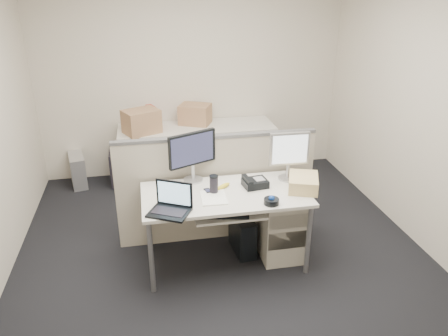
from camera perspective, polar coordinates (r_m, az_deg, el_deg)
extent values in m
cube|color=black|center=(4.33, 0.15, -11.99)|extent=(4.00, 4.50, 0.01)
cube|color=beige|center=(5.86, -4.18, 12.08)|extent=(4.00, 0.02, 2.70)
cube|color=beige|center=(1.81, 14.72, -17.49)|extent=(4.00, 0.02, 2.70)
cube|color=beige|center=(4.53, 26.02, 6.27)|extent=(0.02, 4.50, 2.70)
cube|color=silver|center=(3.96, 0.16, -3.48)|extent=(1.50, 0.75, 0.03)
cylinder|color=slate|center=(3.81, -9.48, -11.45)|extent=(0.04, 0.04, 0.70)
cylinder|color=slate|center=(4.36, -9.82, -6.59)|extent=(0.04, 0.04, 0.70)
cylinder|color=slate|center=(4.05, 10.95, -9.22)|extent=(0.04, 0.04, 0.70)
cylinder|color=slate|center=(4.57, 8.03, -4.93)|extent=(0.04, 0.04, 0.70)
cube|color=silver|center=(3.85, 0.67, -5.94)|extent=(0.62, 0.32, 0.02)
cube|color=#BEB4A5|center=(4.31, 7.26, -7.13)|extent=(0.40, 0.55, 0.65)
cube|color=#ACA38D|center=(4.42, -0.96, -2.80)|extent=(2.00, 0.06, 1.10)
cube|color=#BEB4A5|center=(5.84, -3.50, 1.91)|extent=(2.00, 0.60, 0.72)
cube|color=black|center=(4.10, -4.13, 1.44)|extent=(0.52, 0.37, 0.49)
cube|color=#B7B7BC|center=(4.17, 8.47, 1.48)|extent=(0.39, 0.20, 0.47)
cube|color=black|center=(3.59, -7.26, -4.24)|extent=(0.40, 0.37, 0.24)
cylinder|color=black|center=(3.78, 6.22, -4.36)|extent=(0.14, 0.14, 0.05)
cube|color=black|center=(4.07, 4.09, -1.98)|extent=(0.24, 0.21, 0.07)
cube|color=white|center=(3.86, -1.37, -3.89)|extent=(0.23, 0.29, 0.01)
cube|color=#FFFD44|center=(3.91, -0.46, -3.52)|extent=(0.08, 0.08, 0.01)
cylinder|color=black|center=(3.92, -1.34, -2.23)|extent=(0.09, 0.09, 0.16)
ellipsoid|color=gold|center=(4.03, -0.12, -2.40)|extent=(0.17, 0.15, 0.04)
cube|color=black|center=(3.97, -2.13, -3.03)|extent=(0.07, 0.10, 0.01)
cube|color=#D9BE75|center=(4.07, 10.31, -1.89)|extent=(0.36, 0.40, 0.12)
cube|color=black|center=(3.79, 0.05, -6.01)|extent=(0.45, 0.24, 0.02)
cube|color=black|center=(4.37, 2.41, -8.57)|extent=(0.20, 0.43, 0.39)
cube|color=black|center=(5.96, -13.66, 0.28)|extent=(0.19, 0.48, 0.45)
cube|color=#B7B7BC|center=(6.02, -18.56, -0.26)|extent=(0.26, 0.47, 0.41)
cube|color=#A67657|center=(5.52, -10.73, 5.89)|extent=(0.51, 0.46, 0.31)
cube|color=#A67657|center=(5.79, -3.79, 6.93)|extent=(0.48, 0.43, 0.28)
cube|color=#AB261B|center=(5.63, -9.22, 6.34)|extent=(0.17, 0.34, 0.31)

